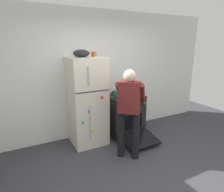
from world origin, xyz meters
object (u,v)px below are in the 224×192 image
refrigerator (87,101)px  person_cook (129,107)px  red_pot (119,93)px  coffee_mug (93,54)px  pepper_mill (131,88)px  mixing_bowl (81,53)px  stove_range (124,115)px

refrigerator → person_cook: refrigerator is taller
person_cook → refrigerator: bearing=118.1°
refrigerator → red_pot: size_ratio=4.86×
refrigerator → coffee_mug: 0.95m
refrigerator → pepper_mill: (1.17, 0.20, 0.12)m
red_pot → refrigerator: bearing=176.0°
refrigerator → person_cook: bearing=-61.9°
red_pot → coffee_mug: bearing=169.3°
red_pot → mixing_bowl: 1.16m
coffee_mug → pepper_mill: 1.28m
person_cook → coffee_mug: size_ratio=14.28×
stove_range → refrigerator: bearing=178.8°
coffee_mug → mixing_bowl: bearing=-169.2°
refrigerator → mixing_bowl: size_ratio=5.59×
stove_range → mixing_bowl: bearing=178.9°
refrigerator → coffee_mug: coffee_mug is taller
stove_range → person_cook: size_ratio=0.76×
red_pot → pepper_mill: (0.46, 0.25, 0.03)m
red_pot → mixing_bowl: size_ratio=1.15×
refrigerator → mixing_bowl: mixing_bowl is taller
red_pot → mixing_bowl: (-0.79, 0.05, 0.85)m
red_pot → mixing_bowl: bearing=176.4°
coffee_mug → refrigerator: bearing=-164.6°
stove_range → pepper_mill: bearing=36.0°
person_cook → mixing_bowl: mixing_bowl is taller
person_cook → red_pot: person_cook is taller
refrigerator → mixing_bowl: bearing=179.8°
refrigerator → stove_range: (0.87, -0.02, -0.43)m
person_cook → pepper_mill: 1.28m
stove_range → pepper_mill: (0.30, 0.22, 0.56)m
person_cook → coffee_mug: (-0.27, 0.91, 0.85)m
refrigerator → person_cook: size_ratio=1.10×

